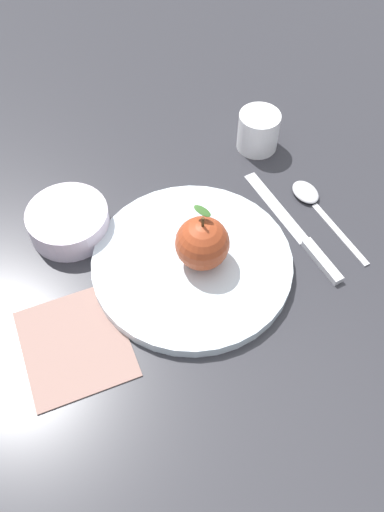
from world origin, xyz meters
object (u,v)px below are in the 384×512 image
(side_bowl, at_px, (68,220))
(spoon, at_px, (313,201))
(dinner_plate, at_px, (192,260))
(knife, at_px, (299,234))
(apple, at_px, (201,240))
(linen_napkin, at_px, (75,343))
(cup, at_px, (259,129))

(side_bowl, relative_size, spoon, 0.70)
(dinner_plate, bearing_deg, knife, -73.64)
(apple, height_order, spoon, apple)
(dinner_plate, relative_size, apple, 3.11)
(dinner_plate, xyz_separation_m, knife, (0.05, -0.15, -0.01))
(linen_napkin, bearing_deg, knife, -62.10)
(dinner_plate, distance_m, apple, 0.04)
(dinner_plate, xyz_separation_m, apple, (0.00, -0.01, 0.04))
(dinner_plate, xyz_separation_m, spoon, (0.11, -0.18, -0.00))
(apple, xyz_separation_m, knife, (0.04, -0.14, -0.05))
(apple, distance_m, knife, 0.16)
(dinner_plate, bearing_deg, cup, -25.94)
(dinner_plate, distance_m, spoon, 0.21)
(dinner_plate, distance_m, linen_napkin, 0.19)
(apple, relative_size, spoon, 0.53)
(spoon, bearing_deg, cup, 29.27)
(cup, xyz_separation_m, knife, (-0.19, -0.04, -0.03))
(side_bowl, bearing_deg, dinner_plate, -111.02)
(side_bowl, distance_m, spoon, 0.36)
(apple, xyz_separation_m, spoon, (0.10, -0.17, -0.05))
(side_bowl, relative_size, cup, 1.76)
(dinner_plate, height_order, cup, cup)
(apple, bearing_deg, side_bowl, 70.57)
(dinner_plate, height_order, linen_napkin, dinner_plate)
(dinner_plate, xyz_separation_m, cup, (0.23, -0.11, 0.03))
(cup, xyz_separation_m, spoon, (-0.13, -0.07, -0.03))
(apple, bearing_deg, linen_napkin, 126.01)
(side_bowl, xyz_separation_m, cup, (0.16, -0.28, 0.01))
(dinner_plate, relative_size, knife, 1.28)
(spoon, bearing_deg, dinner_plate, 119.99)
(spoon, relative_size, linen_napkin, 1.14)
(knife, bearing_deg, spoon, -25.53)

